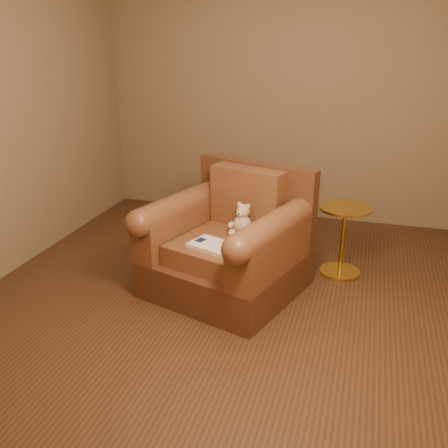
# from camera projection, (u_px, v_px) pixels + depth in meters

# --- Properties ---
(floor) EXTENTS (4.00, 4.00, 0.00)m
(floor) POSITION_uv_depth(u_px,v_px,m) (233.00, 292.00, 4.11)
(floor) COLOR #4B2C1A
(floor) RESTS_ON ground
(room) EXTENTS (4.02, 4.02, 2.71)m
(room) POSITION_uv_depth(u_px,v_px,m) (234.00, 76.00, 3.50)
(room) COLOR #897054
(room) RESTS_ON ground
(armchair) EXTENTS (1.36, 1.32, 0.99)m
(armchair) POSITION_uv_depth(u_px,v_px,m) (229.00, 245.00, 4.05)
(armchair) COLOR #512D1B
(armchair) RESTS_ON floor
(teddy_bear) EXTENTS (0.19, 0.22, 0.26)m
(teddy_bear) POSITION_uv_depth(u_px,v_px,m) (242.00, 222.00, 4.03)
(teddy_bear) COLOR #CBB18E
(teddy_bear) RESTS_ON armchair
(guidebook) EXTENTS (0.45, 0.36, 0.03)m
(guidebook) POSITION_uv_depth(u_px,v_px,m) (215.00, 246.00, 3.77)
(guidebook) COLOR beige
(guidebook) RESTS_ON armchair
(side_table) EXTENTS (0.44, 0.44, 0.62)m
(side_table) POSITION_uv_depth(u_px,v_px,m) (343.00, 238.00, 4.31)
(side_table) COLOR gold
(side_table) RESTS_ON floor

